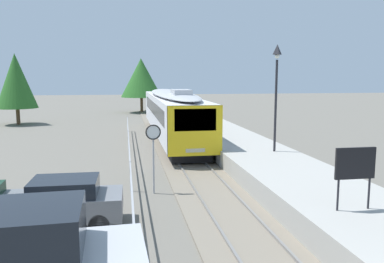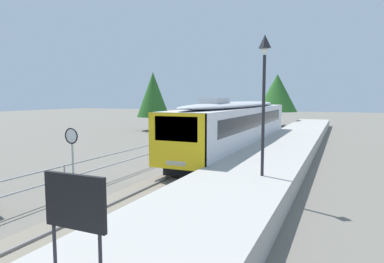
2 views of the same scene
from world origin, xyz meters
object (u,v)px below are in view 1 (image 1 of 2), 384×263
commuter_train (172,111)px  platform_lamp_mid_platform (276,78)px  platform_notice_board (355,165)px  speed_limit_sign (153,142)px  parked_hatchback_grey (59,202)px

commuter_train → platform_lamp_mid_platform: bearing=-68.9°
platform_lamp_mid_platform → platform_notice_board: bearing=-97.2°
platform_lamp_mid_platform → platform_notice_board: (-1.11, -8.74, -2.44)m
commuter_train → platform_lamp_mid_platform: size_ratio=3.73×
platform_notice_board → speed_limit_sign: bearing=134.2°
platform_lamp_mid_platform → speed_limit_sign: bearing=-152.6°
commuter_train → platform_lamp_mid_platform: platform_lamp_mid_platform is taller
speed_limit_sign → platform_lamp_mid_platform: bearing=27.4°
commuter_train → parked_hatchback_grey: commuter_train is taller
platform_notice_board → parked_hatchback_grey: (-8.44, 2.44, -1.40)m
platform_lamp_mid_platform → parked_hatchback_grey: (-9.55, -6.30, -3.83)m
platform_lamp_mid_platform → platform_notice_board: 9.14m
platform_lamp_mid_platform → commuter_train: bearing=111.1°
platform_notice_board → parked_hatchback_grey: bearing=163.8°
platform_lamp_mid_platform → platform_notice_board: platform_lamp_mid_platform is taller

